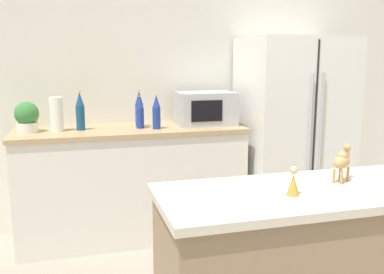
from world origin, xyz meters
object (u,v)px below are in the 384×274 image
(back_bottle_3, at_px, (156,112))
(camel_figurine, at_px, (342,161))
(paper_towel_roll, at_px, (56,114))
(microwave, at_px, (205,108))
(back_bottle_0, at_px, (80,111))
(back_bottle_1, at_px, (139,109))
(refrigerator, at_px, (293,133))
(wise_man_figurine_blue, at_px, (293,183))
(potted_plant, at_px, (27,117))
(back_bottle_2, at_px, (140,113))

(back_bottle_3, height_order, camel_figurine, back_bottle_3)
(paper_towel_roll, height_order, camel_figurine, paper_towel_roll)
(microwave, relative_size, back_bottle_0, 1.54)
(back_bottle_0, height_order, back_bottle_3, back_bottle_0)
(camel_figurine, bearing_deg, back_bottle_3, 106.65)
(paper_towel_roll, distance_m, back_bottle_1, 0.66)
(paper_towel_roll, bearing_deg, back_bottle_3, -6.74)
(refrigerator, relative_size, camel_figurine, 10.08)
(microwave, xyz_separation_m, wise_man_figurine_blue, (-0.24, -1.98, -0.08))
(back_bottle_0, relative_size, wise_man_figurine_blue, 2.53)
(back_bottle_1, height_order, back_bottle_3, back_bottle_1)
(refrigerator, distance_m, back_bottle_1, 1.39)
(refrigerator, relative_size, potted_plant, 7.08)
(potted_plant, height_order, paper_towel_roll, paper_towel_roll)
(back_bottle_0, distance_m, wise_man_figurine_blue, 2.13)
(back_bottle_2, bearing_deg, refrigerator, -1.74)
(back_bottle_0, bearing_deg, paper_towel_roll, -175.49)
(back_bottle_0, bearing_deg, back_bottle_3, -10.08)
(microwave, relative_size, back_bottle_2, 1.80)
(back_bottle_2, bearing_deg, wise_man_figurine_blue, -80.15)
(back_bottle_3, xyz_separation_m, camel_figurine, (0.52, -1.74, -0.03))
(back_bottle_3, bearing_deg, back_bottle_0, 169.92)
(back_bottle_3, relative_size, wise_man_figurine_blue, 2.32)
(paper_towel_roll, xyz_separation_m, back_bottle_0, (0.18, 0.01, 0.01))
(potted_plant, bearing_deg, camel_figurine, -50.63)
(wise_man_figurine_blue, bearing_deg, back_bottle_3, 96.48)
(wise_man_figurine_blue, bearing_deg, paper_towel_roll, 116.75)
(potted_plant, relative_size, camel_figurine, 1.42)
(paper_towel_roll, distance_m, wise_man_figurine_blue, 2.19)
(potted_plant, distance_m, back_bottle_3, 1.00)
(paper_towel_roll, bearing_deg, back_bottle_1, 5.31)
(back_bottle_0, xyz_separation_m, back_bottle_2, (0.47, -0.04, -0.02))
(refrigerator, bearing_deg, microwave, 173.24)
(potted_plant, distance_m, microwave, 1.44)
(back_bottle_2, xyz_separation_m, wise_man_figurine_blue, (0.34, -1.93, -0.06))
(microwave, height_order, camel_figurine, microwave)
(potted_plant, bearing_deg, paper_towel_roll, -2.63)
(refrigerator, xyz_separation_m, back_bottle_0, (-1.84, 0.08, 0.25))
(back_bottle_0, bearing_deg, refrigerator, -2.56)
(back_bottle_2, distance_m, wise_man_figurine_blue, 1.96)
(camel_figurine, xyz_separation_m, wise_man_figurine_blue, (-0.31, -0.12, -0.04))
(paper_towel_roll, distance_m, back_bottle_3, 0.78)
(microwave, distance_m, back_bottle_1, 0.57)
(paper_towel_roll, xyz_separation_m, back_bottle_3, (0.77, -0.09, 0.00))
(refrigerator, height_order, back_bottle_1, refrigerator)
(refrigerator, xyz_separation_m, potted_plant, (-2.24, 0.08, 0.22))
(refrigerator, height_order, wise_man_figurine_blue, refrigerator)
(potted_plant, xyz_separation_m, microwave, (1.44, 0.02, 0.02))
(back_bottle_1, bearing_deg, potted_plant, -176.67)
(potted_plant, distance_m, back_bottle_2, 0.87)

